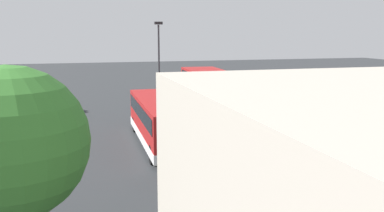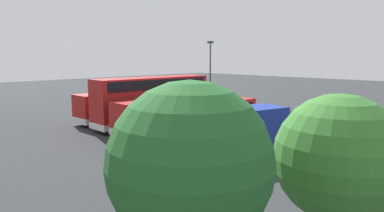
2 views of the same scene
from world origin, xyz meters
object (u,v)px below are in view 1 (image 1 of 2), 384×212
object	(u,v)px
car_hatchback_silver	(54,106)
lamp_post_tall	(159,61)
bus_single_deck_second	(264,115)
bus_single_deck_near_end	(321,114)
car_small_green	(270,96)
bus_single_deck_fourth	(160,120)
waste_bin_yellow	(203,108)
bus_double_decker_third	(217,105)

from	to	relation	value
car_hatchback_silver	lamp_post_tall	distance (m)	10.35
car_hatchback_silver	bus_single_deck_second	bearing A→B (deg)	137.64
bus_single_deck_near_end	lamp_post_tall	xyz separation A→B (m)	(9.18, -11.24, 3.13)
bus_single_deck_second	car_hatchback_silver	size ratio (longest dim) A/B	2.60
car_hatchback_silver	car_small_green	world-z (taller)	same
bus_single_deck_fourth	waste_bin_yellow	size ratio (longest dim) A/B	11.57
car_small_green	lamp_post_tall	xyz separation A→B (m)	(12.24, 2.97, 4.05)
car_hatchback_silver	lamp_post_tall	world-z (taller)	lamp_post_tall
bus_single_deck_near_end	bus_single_deck_fourth	world-z (taller)	same
bus_single_deck_near_end	car_small_green	bearing A→B (deg)	-102.13
car_hatchback_silver	car_small_green	distance (m)	21.36
car_hatchback_silver	waste_bin_yellow	size ratio (longest dim) A/B	4.89
car_hatchback_silver	bus_single_deck_near_end	bearing A→B (deg)	142.63
bus_single_deck_second	car_small_green	xyz separation A→B (m)	(-6.96, -13.36, -0.92)
bus_single_deck_fourth	lamp_post_tall	distance (m)	10.87
car_small_green	lamp_post_tall	distance (m)	13.23
bus_single_deck_second	car_hatchback_silver	xyz separation A→B (m)	(14.40, -13.13, -0.92)
bus_double_decker_third	bus_single_deck_second	bearing A→B (deg)	177.77
car_small_green	lamp_post_tall	bearing A→B (deg)	13.65
bus_single_deck_second	car_small_green	size ratio (longest dim) A/B	2.79
car_small_green	bus_double_decker_third	bearing A→B (deg)	51.93
bus_single_deck_second	bus_single_deck_near_end	bearing A→B (deg)	167.75
waste_bin_yellow	bus_single_deck_near_end	bearing A→B (deg)	116.43
bus_double_decker_third	lamp_post_tall	size ratio (longest dim) A/B	1.46
bus_single_deck_near_end	bus_single_deck_second	xyz separation A→B (m)	(3.90, -0.85, 0.00)
car_small_green	car_hatchback_silver	bearing A→B (deg)	0.62
bus_single_deck_near_end	bus_double_decker_third	bearing A→B (deg)	-7.64
bus_single_deck_near_end	car_small_green	world-z (taller)	bus_single_deck_near_end
bus_single_deck_fourth	car_hatchback_silver	distance (m)	14.81
bus_double_decker_third	car_small_green	distance (m)	16.89
bus_double_decker_third	lamp_post_tall	xyz separation A→B (m)	(1.88, -10.26, 2.30)
waste_bin_yellow	bus_single_deck_fourth	bearing A→B (deg)	58.42
bus_double_decker_third	bus_single_deck_fourth	bearing A→B (deg)	-0.61
car_small_green	lamp_post_tall	world-z (taller)	lamp_post_tall
bus_double_decker_third	car_hatchback_silver	distance (m)	17.11
bus_single_deck_fourth	car_small_green	world-z (taller)	bus_single_deck_fourth
bus_double_decker_third	car_hatchback_silver	size ratio (longest dim) A/B	2.55
bus_double_decker_third	car_hatchback_silver	bearing A→B (deg)	-49.77
bus_single_deck_second	lamp_post_tall	distance (m)	12.07
bus_single_deck_second	lamp_post_tall	world-z (taller)	lamp_post_tall
bus_single_deck_second	bus_single_deck_fourth	world-z (taller)	same
bus_single_deck_second	car_small_green	bearing A→B (deg)	-117.50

